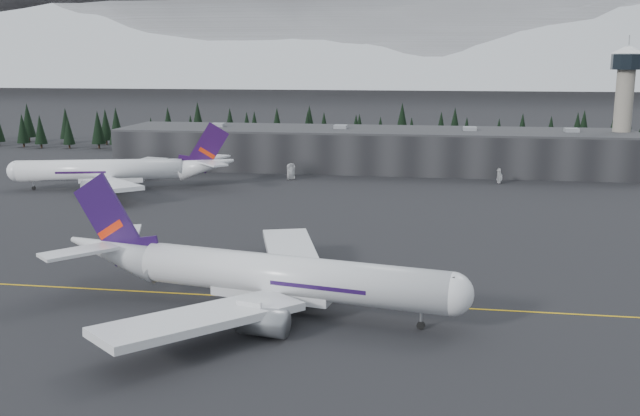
% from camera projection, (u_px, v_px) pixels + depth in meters
% --- Properties ---
extents(ground, '(1400.00, 1400.00, 0.00)m').
position_uv_depth(ground, '(299.00, 295.00, 104.91)').
color(ground, black).
rests_on(ground, ground).
extents(taxiline, '(400.00, 0.40, 0.02)m').
position_uv_depth(taxiline, '(296.00, 300.00, 102.98)').
color(taxiline, gold).
rests_on(taxiline, ground).
extents(terminal, '(160.00, 30.00, 12.60)m').
position_uv_depth(terminal, '(372.00, 149.00, 224.46)').
color(terminal, black).
rests_on(terminal, ground).
extents(control_tower, '(10.00, 10.00, 37.70)m').
position_uv_depth(control_tower, '(624.00, 95.00, 212.39)').
color(control_tower, gray).
rests_on(control_tower, ground).
extents(treeline, '(360.00, 20.00, 15.00)m').
position_uv_depth(treeline, '(381.00, 133.00, 259.98)').
color(treeline, black).
rests_on(treeline, ground).
extents(mountain_ridge, '(4400.00, 900.00, 420.00)m').
position_uv_depth(mountain_ridge, '(421.00, 82.00, 1071.62)').
color(mountain_ridge, white).
rests_on(mountain_ridge, ground).
extents(jet_main, '(60.32, 55.19, 17.88)m').
position_uv_depth(jet_main, '(255.00, 274.00, 98.39)').
color(jet_main, silver).
rests_on(jet_main, ground).
extents(jet_parked, '(58.84, 53.64, 17.63)m').
position_uv_depth(jet_parked, '(121.00, 170.00, 190.23)').
color(jet_parked, white).
rests_on(jet_parked, ground).
extents(gse_vehicle_a, '(4.12, 5.27, 1.33)m').
position_uv_depth(gse_vehicle_a, '(291.00, 177.00, 204.87)').
color(gse_vehicle_a, white).
rests_on(gse_vehicle_a, ground).
extents(gse_vehicle_b, '(4.47, 2.17, 1.47)m').
position_uv_depth(gse_vehicle_b, '(500.00, 181.00, 198.85)').
color(gse_vehicle_b, silver).
rests_on(gse_vehicle_b, ground).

